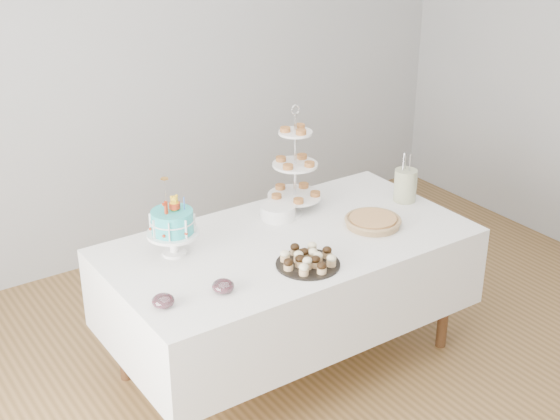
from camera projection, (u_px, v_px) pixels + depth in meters
floor at (320, 389)px, 4.17m from camera, size 5.00×5.00×0.00m
walls at (327, 152)px, 3.60m from camera, size 5.04×4.04×2.70m
table at (289, 277)px, 4.17m from camera, size 1.92×1.02×0.77m
birthday_cake at (173, 234)px, 3.87m from camera, size 0.27×0.27×0.41m
cupcake_tray at (308, 259)px, 3.80m from camera, size 0.32×0.32×0.07m
pie at (373, 221)px, 4.21m from camera, size 0.31×0.31×0.05m
tiered_stand at (295, 165)px, 4.35m from camera, size 0.31×0.31×0.60m
plate_stack at (278, 212)px, 4.29m from camera, size 0.20×0.20×0.08m
pastry_plate at (281, 212)px, 4.35m from camera, size 0.24×0.24×0.04m
jam_bowl_a at (223, 286)px, 3.57m from camera, size 0.10×0.10×0.06m
jam_bowl_b at (163, 301)px, 3.46m from camera, size 0.10×0.10×0.06m
utensil_pitcher at (405, 184)px, 4.48m from camera, size 0.13×0.13×0.29m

